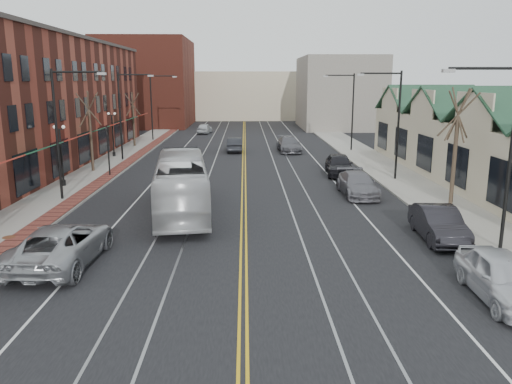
{
  "coord_description": "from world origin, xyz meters",
  "views": [
    {
      "loc": [
        0.08,
        -14.97,
        7.48
      ],
      "look_at": [
        0.63,
        9.37,
        2.0
      ],
      "focal_mm": 35.0,
      "sensor_mm": 36.0,
      "label": 1
    }
  ],
  "objects_px": {
    "transit_bus": "(181,185)",
    "parked_car_d": "(339,165)",
    "parked_suv": "(62,244)",
    "parked_car_b": "(439,224)",
    "parked_car_a": "(503,277)",
    "parked_car_c": "(357,184)"
  },
  "relations": [
    {
      "from": "transit_bus",
      "to": "parked_car_d",
      "type": "distance_m",
      "value": 15.88
    },
    {
      "from": "transit_bus",
      "to": "parked_suv",
      "type": "bearing_deg",
      "value": 57.47
    },
    {
      "from": "parked_car_b",
      "to": "parked_car_a",
      "type": "bearing_deg",
      "value": -89.31
    },
    {
      "from": "transit_bus",
      "to": "parked_car_d",
      "type": "bearing_deg",
      "value": -141.98
    },
    {
      "from": "parked_car_a",
      "to": "transit_bus",
      "type": "bearing_deg",
      "value": 138.39
    },
    {
      "from": "parked_car_a",
      "to": "parked_car_d",
      "type": "xyz_separation_m",
      "value": [
        -1.37,
        23.33,
        0.02
      ]
    },
    {
      "from": "transit_bus",
      "to": "parked_suv",
      "type": "distance_m",
      "value": 9.19
    },
    {
      "from": "parked_suv",
      "to": "parked_car_b",
      "type": "distance_m",
      "value": 17.04
    },
    {
      "from": "transit_bus",
      "to": "parked_car_c",
      "type": "bearing_deg",
      "value": -167.32
    },
    {
      "from": "parked_car_b",
      "to": "parked_car_c",
      "type": "bearing_deg",
      "value": 104.15
    },
    {
      "from": "parked_car_a",
      "to": "parked_car_c",
      "type": "relative_size",
      "value": 0.93
    },
    {
      "from": "transit_bus",
      "to": "parked_suv",
      "type": "xyz_separation_m",
      "value": [
        -3.93,
        -8.27,
        -0.76
      ]
    },
    {
      "from": "parked_suv",
      "to": "parked_car_c",
      "type": "distance_m",
      "value": 19.37
    },
    {
      "from": "parked_car_a",
      "to": "parked_car_b",
      "type": "xyz_separation_m",
      "value": [
        0.3,
        6.67,
        -0.04
      ]
    },
    {
      "from": "parked_car_b",
      "to": "parked_suv",
      "type": "bearing_deg",
      "value": -167.07
    },
    {
      "from": "parked_car_d",
      "to": "parked_suv",
      "type": "bearing_deg",
      "value": -122.94
    },
    {
      "from": "parked_car_b",
      "to": "parked_car_d",
      "type": "relative_size",
      "value": 0.96
    },
    {
      "from": "transit_bus",
      "to": "parked_car_a",
      "type": "height_order",
      "value": "transit_bus"
    },
    {
      "from": "parked_car_a",
      "to": "parked_suv",
      "type": "bearing_deg",
      "value": 169.26
    },
    {
      "from": "parked_car_a",
      "to": "parked_car_c",
      "type": "height_order",
      "value": "parked_car_a"
    },
    {
      "from": "parked_car_b",
      "to": "parked_car_d",
      "type": "height_order",
      "value": "parked_car_d"
    },
    {
      "from": "transit_bus",
      "to": "parked_car_c",
      "type": "height_order",
      "value": "transit_bus"
    }
  ]
}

